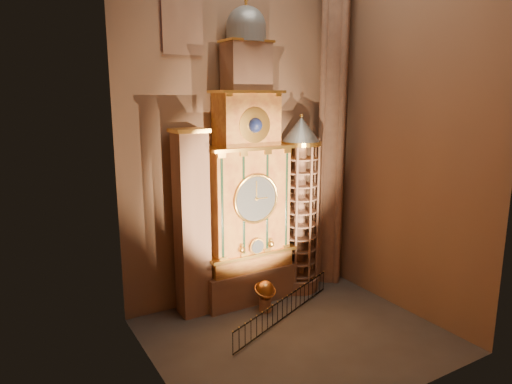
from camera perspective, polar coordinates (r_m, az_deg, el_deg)
floor at (r=24.18m, az=5.02°, el=-17.45°), size 14.00×14.00×0.00m
wall_back at (r=26.16m, az=-2.30°, el=10.10°), size 22.00×0.00×22.00m
wall_left at (r=17.88m, az=-13.11°, el=8.90°), size 0.00×22.00×22.00m
wall_right at (r=25.82m, az=18.42°, el=9.48°), size 0.00×22.00×22.00m
astronomical_clock at (r=25.77m, az=-1.12°, el=0.39°), size 5.60×2.41×16.70m
portrait_tower at (r=24.70m, az=-8.02°, el=-3.90°), size 1.80×1.60×10.20m
stair_turret at (r=27.72m, az=5.47°, el=-1.82°), size 2.50×2.50×10.80m
gothic_pier at (r=28.77m, az=9.61°, el=10.12°), size 2.04×2.04×22.00m
stained_glass_window at (r=25.14m, az=-9.28°, el=22.48°), size 2.20×0.14×5.20m
celestial_globe at (r=26.01m, az=1.15°, el=-12.52°), size 1.33×1.26×1.79m
iron_railing at (r=25.40m, az=3.61°, el=-14.25°), size 8.25×3.66×1.17m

